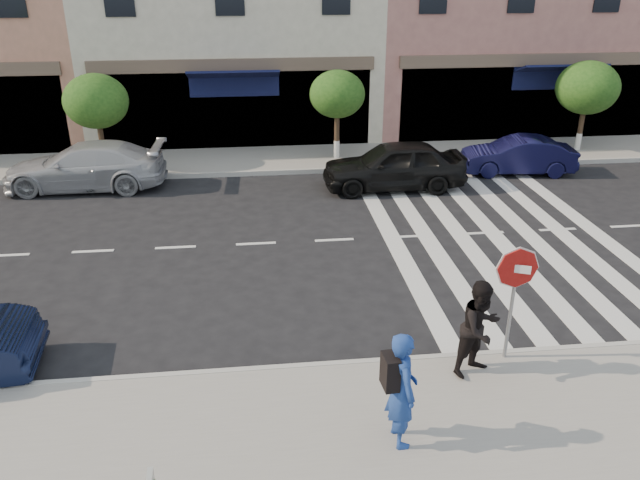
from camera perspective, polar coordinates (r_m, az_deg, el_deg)
The scene contains 12 objects.
ground at distance 12.30m, azimuth -5.50°, elevation -8.06°, with size 120.00×120.00×0.00m, color black.
sidewalk_near at distance 9.29m, azimuth -4.87°, elevation -20.05°, with size 60.00×4.50×0.15m, color gray.
sidewalk_far at distance 22.37m, azimuth -6.25°, elevation 7.26°, with size 60.00×3.00×0.15m, color gray.
street_tree_wb at distance 22.20m, azimuth -19.80°, elevation 11.82°, with size 2.10×2.10×3.06m.
street_tree_c at distance 21.83m, azimuth 1.59°, elevation 13.15°, with size 1.90×1.90×3.04m.
street_tree_ea at distance 24.73m, azimuth 23.26°, elevation 12.65°, with size 2.20×2.20×3.19m.
stop_sign at distance 10.86m, azimuth 17.49°, elevation -3.31°, with size 0.71×0.31×2.14m.
photographer at distance 9.06m, azimuth 7.51°, elevation -13.35°, with size 0.66×0.43×1.80m, color navy.
walker at distance 10.71m, azimuth 14.44°, elevation -7.82°, with size 0.83×0.65×1.70m, color black.
car_far_left at distance 20.78m, azimuth -20.69°, elevation 6.34°, with size 1.99×4.91×1.42m, color #AAABB0.
car_far_mid at distance 19.56m, azimuth 6.77°, elevation 6.81°, with size 1.77×4.40×1.50m, color black.
car_far_right at distance 21.92m, azimuth 17.61°, elevation 7.37°, with size 1.29×3.70×1.22m, color black.
Camera 1 is at (-0.02, -10.41, 6.54)m, focal length 35.00 mm.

